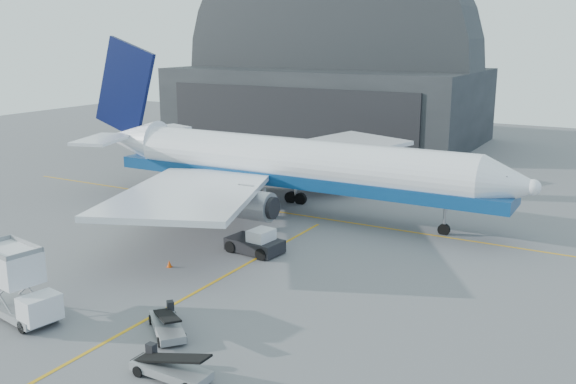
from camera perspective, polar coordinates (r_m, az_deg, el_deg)
The scene contains 9 objects.
ground at distance 46.18m, azimuth -7.53°, elevation -8.45°, with size 200.00×200.00×0.00m, color #565659.
taxi_lines at distance 56.16m, azimuth 0.23°, elevation -4.24°, with size 80.00×42.12×0.02m.
hangar at distance 110.24m, azimuth 3.53°, elevation 9.65°, with size 50.00×28.30×28.00m.
airliner at distance 64.43m, azimuth -0.70°, elevation 2.58°, with size 49.68×48.17×17.43m.
catering_truck at distance 43.97m, azimuth -22.99°, elevation -7.54°, with size 6.66×3.44×4.36m.
pushback_tug at distance 52.72m, azimuth -2.86°, elevation -4.58°, with size 4.83×3.14×2.12m.
belt_loader_a at distance 35.01m, azimuth -10.42°, elevation -15.17°, with size 4.76×1.74×1.81m.
belt_loader_b at distance 39.80m, azimuth -10.70°, elevation -11.48°, with size 4.31×3.97×1.78m.
traffic_cone at distance 50.45m, azimuth -10.51°, elevation -6.30°, with size 0.38×0.38×0.55m.
Camera 1 is at (25.99, -33.99, 17.35)m, focal length 40.00 mm.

